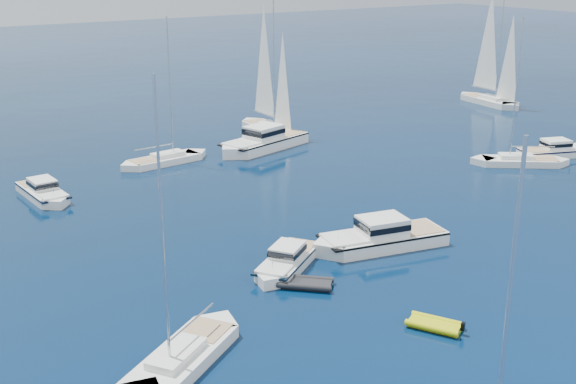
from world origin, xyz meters
name	(u,v)px	position (x,y,z in m)	size (l,w,h in m)	color
ground	(559,370)	(0.00, 0.00, 0.00)	(400.00, 400.00, 0.00)	#08224E
motor_cruiser_left	(286,268)	(-4.58, 17.90, 0.00)	(2.41, 7.88, 2.07)	silver
motor_cruiser_centre	(379,247)	(2.91, 17.37, 0.00)	(3.28, 10.72, 2.81)	silver
motor_cruiser_far_r	(556,156)	(34.02, 26.13, 0.00)	(2.62, 8.56, 2.25)	white
motor_cruiser_distant	(262,149)	(10.26, 45.14, 0.00)	(3.74, 12.23, 3.21)	white
motor_cruiser_horizon	(44,198)	(-13.79, 41.38, 0.00)	(2.51, 8.20, 2.15)	white
sailboat_mid_r	(519,165)	(28.25, 26.03, 0.00)	(2.62, 10.06, 14.79)	silver
sailboat_mid_l	(182,365)	(-15.58, 10.84, 0.00)	(2.74, 10.55, 15.51)	silver
sailboat_centre	(165,163)	(-0.67, 45.77, 0.00)	(2.61, 10.03, 14.74)	white
sailboat_sails_r	(269,132)	(14.97, 51.26, 0.00)	(2.92, 11.23, 16.51)	white
sailboat_sails_far	(489,104)	(49.15, 48.73, 0.00)	(3.07, 11.80, 17.35)	silver
tender_yellow	(434,328)	(-2.18, 6.57, 0.00)	(1.78, 3.15, 0.95)	#B8C00B
tender_grey_near	(306,287)	(-5.11, 14.92, 0.00)	(1.97, 3.59, 0.95)	black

